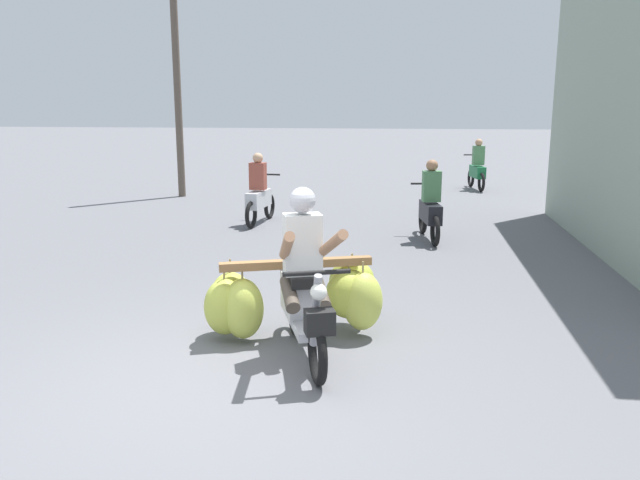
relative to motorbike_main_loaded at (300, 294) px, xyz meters
The scene contains 6 objects.
ground_plane 1.40m from the motorbike_main_loaded, 114.17° to the right, with size 120.00×120.00×0.00m, color slate.
motorbike_main_loaded is the anchor object (origin of this frame).
motorbike_distant_ahead_left 5.22m from the motorbike_main_loaded, 74.43° to the left, with size 0.54×1.61×1.40m.
motorbike_distant_ahead_right 6.41m from the motorbike_main_loaded, 107.00° to the left, with size 0.50×1.62×1.40m.
motorbike_distant_far_ahead 12.38m from the motorbike_main_loaded, 76.55° to the left, with size 0.54×1.61×1.40m.
utility_pole 11.11m from the motorbike_main_loaded, 116.25° to the left, with size 0.18×0.18×6.67m, color brown.
Camera 1 is at (1.57, -4.66, 2.29)m, focal length 35.50 mm.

